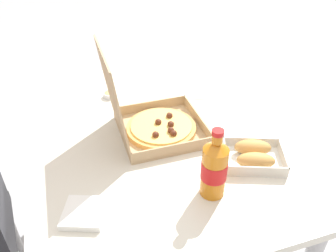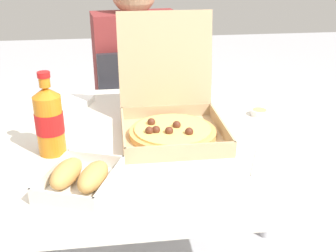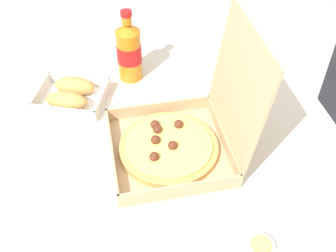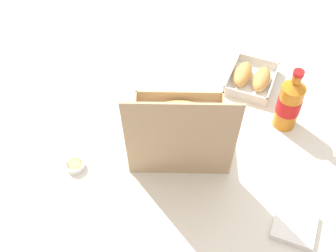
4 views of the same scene
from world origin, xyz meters
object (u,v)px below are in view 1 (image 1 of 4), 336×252
bread_side_box (254,155)px  napkin_pile (84,213)px  dipping_sauce_cup (110,94)px  paper_menu (190,87)px  pizza_box_open (153,122)px  cola_bottle (214,168)px

bread_side_box → napkin_pile: (-0.06, 0.55, -0.02)m
bread_side_box → dipping_sauce_cup: size_ratio=4.12×
paper_menu → dipping_sauce_cup: size_ratio=3.75×
bread_side_box → pizza_box_open: bearing=46.8°
napkin_pile → cola_bottle: bearing=-94.3°
bread_side_box → dipping_sauce_cup: bread_side_box is taller
dipping_sauce_cup → bread_side_box: bearing=-146.4°
dipping_sauce_cup → paper_menu: bearing=-93.9°
bread_side_box → napkin_pile: 0.55m
cola_bottle → dipping_sauce_cup: cola_bottle is taller
bread_side_box → paper_menu: bearing=2.0°
paper_menu → napkin_pile: size_ratio=1.91×
bread_side_box → dipping_sauce_cup: bearing=33.6°
cola_bottle → napkin_pile: 0.38m
pizza_box_open → paper_menu: pizza_box_open is taller
cola_bottle → bread_side_box: bearing=-65.3°
bread_side_box → cola_bottle: (-0.08, 0.18, 0.07)m
pizza_box_open → dipping_sauce_cup: size_ratio=5.98×
bread_side_box → napkin_pile: size_ratio=2.10×
pizza_box_open → bread_side_box: size_ratio=1.45×
cola_bottle → paper_menu: cola_bottle is taller
paper_menu → napkin_pile: (-0.59, 0.53, 0.01)m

